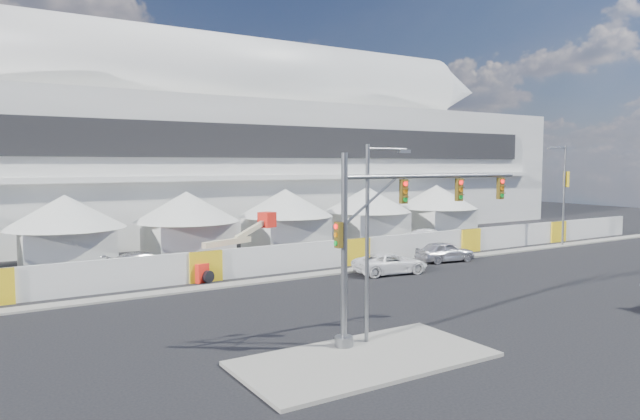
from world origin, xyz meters
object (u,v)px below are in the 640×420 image
pickup_curb (390,263)px  lot_car_c (145,263)px  boom_lift (224,260)px  lot_car_a (432,239)px  streetlight_median (371,229)px  streetlight_curb (563,188)px  sedan_silver (445,251)px  traffic_mast (385,237)px

pickup_curb → lot_car_c: bearing=67.1°
boom_lift → lot_car_a: bearing=-14.5°
lot_car_a → boom_lift: (-21.23, -2.55, 0.27)m
lot_car_a → streetlight_median: (-21.47, -19.49, 4.09)m
lot_car_a → lot_car_c: bearing=122.9°
pickup_curb → lot_car_c: lot_car_c is taller
lot_car_a → streetlight_curb: (10.94, -5.55, 4.58)m
lot_car_c → streetlight_median: bearing=-179.6°
sedan_silver → lot_car_a: (4.34, 6.17, 0.01)m
streetlight_median → streetlight_curb: 35.28m
lot_car_c → boom_lift: (4.37, -3.57, 0.31)m
sedan_silver → traffic_mast: size_ratio=0.46×
pickup_curb → streetlight_curb: streetlight_curb is taller
traffic_mast → boom_lift: 17.32m
sedan_silver → pickup_curb: sedan_silver is taller
lot_car_a → traffic_mast: traffic_mast is taller
streetlight_median → boom_lift: 17.37m
lot_car_c → streetlight_curb: (36.55, -6.57, 4.61)m
streetlight_median → streetlight_curb: bearing=23.3°
lot_car_a → traffic_mast: size_ratio=0.48×
traffic_mast → streetlight_curb: bearing=23.8°
lot_car_c → sedan_silver: bearing=-119.7°
lot_car_a → streetlight_median: 29.28m
sedan_silver → pickup_curb: bearing=110.9°
streetlight_median → sedan_silver: bearing=37.9°
streetlight_curb → boom_lift: 32.60m
lot_car_a → boom_lift: bearing=132.0°
streetlight_curb → sedan_silver: bearing=-177.7°
lot_car_c → streetlight_curb: 37.42m
lot_car_c → traffic_mast: bearing=-177.8°
streetlight_curb → pickup_curb: bearing=-174.3°
traffic_mast → streetlight_curb: 34.68m
sedan_silver → boom_lift: boom_lift is taller
sedan_silver → lot_car_c: 22.45m
lot_car_c → streetlight_curb: size_ratio=0.58×
sedan_silver → lot_car_c: size_ratio=0.88×
sedan_silver → streetlight_median: size_ratio=0.57×
sedan_silver → streetlight_median: 22.08m
sedan_silver → streetlight_median: (-17.13, -13.32, 4.10)m
pickup_curb → traffic_mast: traffic_mast is taller
lot_car_a → lot_car_c: 25.63m
lot_car_c → streetlight_median: (4.14, -20.51, 4.12)m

